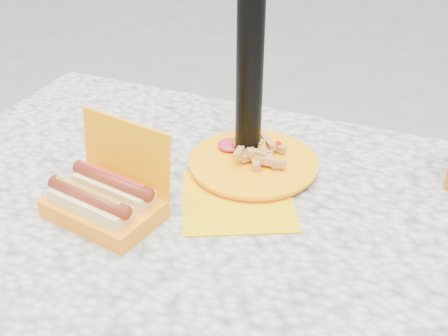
% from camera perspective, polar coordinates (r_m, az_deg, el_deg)
% --- Properties ---
extents(picnic_table, '(1.20, 0.80, 0.75)m').
position_cam_1_polar(picnic_table, '(1.06, -0.86, -8.46)').
color(picnic_table, beige).
rests_on(picnic_table, ground).
extents(hotdog_box, '(0.21, 0.17, 0.15)m').
position_cam_1_polar(hotdog_box, '(0.97, -12.01, -3.09)').
color(hotdog_box, '#FF9800').
rests_on(hotdog_box, picnic_table).
extents(fries_plate, '(0.27, 0.37, 0.05)m').
position_cam_1_polar(fries_plate, '(1.08, 2.87, 0.44)').
color(fries_plate, '#E8B200').
rests_on(fries_plate, picnic_table).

